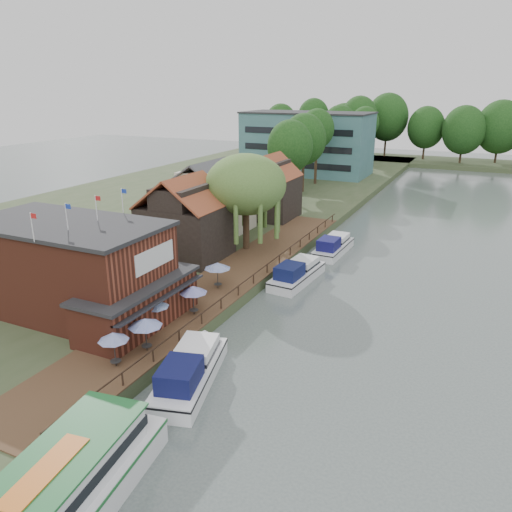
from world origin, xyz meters
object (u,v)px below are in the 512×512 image
at_px(cottage_c, 269,187).
at_px(cruiser_1, 297,271).
at_px(cruiser_0, 190,366).
at_px(swan, 134,458).
at_px(cottage_b, 209,197).
at_px(umbrella_1, 146,335).
at_px(willow, 246,203).
at_px(umbrella_3, 194,300).
at_px(hotel_block, 307,143).
at_px(pub, 89,271).
at_px(cruiser_2, 333,244).
at_px(cottage_a, 185,218).
at_px(umbrella_0, 115,349).
at_px(umbrella_4, 218,275).
at_px(umbrella_2, 156,315).

xyz_separation_m(cottage_c, cruiser_1, (11.13, -18.29, -4.12)).
height_order(cruiser_0, swan, cruiser_0).
relative_size(cottage_b, swan, 21.82).
bearing_deg(cruiser_1, umbrella_1, -97.21).
bearing_deg(willow, umbrella_3, -77.31).
distance_m(hotel_block, umbrella_3, 69.69).
distance_m(willow, umbrella_1, 23.67).
bearing_deg(pub, umbrella_3, 23.60).
bearing_deg(cruiser_2, cottage_c, 146.07).
bearing_deg(umbrella_1, swan, -57.29).
height_order(cottage_c, umbrella_1, cottage_c).
bearing_deg(cottage_b, umbrella_1, -67.77).
xyz_separation_m(umbrella_3, cruiser_2, (4.44, 22.46, -1.20)).
bearing_deg(umbrella_3, swan, -69.64).
bearing_deg(umbrella_1, hotel_block, 101.79).
height_order(hotel_block, willow, hotel_block).
distance_m(cottage_a, willow, 6.80).
bearing_deg(cottage_b, willow, -33.69).
xyz_separation_m(cottage_a, umbrella_0, (7.88, -20.46, -2.96)).
distance_m(hotel_block, umbrella_4, 64.13).
height_order(cottage_a, cruiser_0, cottage_a).
xyz_separation_m(umbrella_0, cruiser_0, (4.36, 1.81, -1.08)).
distance_m(umbrella_2, cruiser_1, 16.69).
xyz_separation_m(umbrella_1, cruiser_2, (4.28, 28.65, -1.20)).
xyz_separation_m(willow, swan, (9.01, -30.90, -5.99)).
height_order(hotel_block, swan, hotel_block).
relative_size(umbrella_1, cruiser_2, 0.26).
relative_size(umbrella_4, cruiser_2, 0.26).
distance_m(cottage_c, cruiser_2, 14.98).
xyz_separation_m(cottage_a, swan, (13.51, -25.90, -5.03)).
bearing_deg(umbrella_2, cottage_b, 112.05).
bearing_deg(umbrella_3, cottage_c, 103.30).
distance_m(umbrella_0, cruiser_2, 31.51).
height_order(cottage_c, umbrella_4, cottage_c).
xyz_separation_m(pub, cottage_b, (-4.00, 25.00, 0.60)).
xyz_separation_m(umbrella_3, umbrella_4, (-0.97, 5.50, 0.00)).
height_order(pub, umbrella_0, pub).
xyz_separation_m(umbrella_2, cruiser_1, (4.93, 15.90, -1.16)).
xyz_separation_m(cottage_b, umbrella_0, (10.88, -30.46, -2.96)).
relative_size(cottage_c, cruiser_0, 0.85).
distance_m(cottage_a, umbrella_2, 17.07).
bearing_deg(umbrella_3, hotel_block, 102.70).
xyz_separation_m(cruiser_1, cruiser_2, (0.59, 9.94, -0.04)).
distance_m(pub, cottage_c, 34.01).
distance_m(cottage_b, swan, 39.83).
xyz_separation_m(umbrella_1, cruiser_0, (3.79, -0.65, -1.08)).
xyz_separation_m(umbrella_2, cruiser_0, (5.03, -3.46, -1.08)).
bearing_deg(swan, umbrella_1, 122.71).
bearing_deg(cruiser_2, umbrella_1, -96.96).
bearing_deg(umbrella_4, cruiser_1, 55.63).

